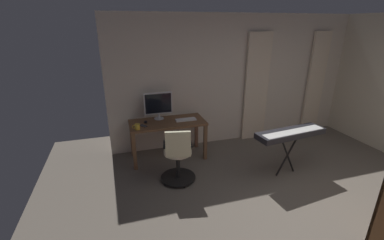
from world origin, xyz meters
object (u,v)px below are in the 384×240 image
object	(u,v)px
computer_keyboard	(186,120)
cell_phone_by_monitor	(143,126)
computer_monitor	(158,104)
piano_keyboard	(291,134)
office_chair	(178,157)
mug_coffee	(137,127)
desk	(168,127)
computer_mouse	(146,122)

from	to	relation	value
computer_keyboard	cell_phone_by_monitor	bearing A→B (deg)	4.69
computer_monitor	piano_keyboard	world-z (taller)	computer_monitor
office_chair	cell_phone_by_monitor	bearing A→B (deg)	130.99
computer_monitor	mug_coffee	size ratio (longest dim) A/B	3.94
piano_keyboard	computer_monitor	bearing A→B (deg)	-41.60
computer_keyboard	cell_phone_by_monitor	size ratio (longest dim) A/B	2.60
office_chair	piano_keyboard	world-z (taller)	office_chair
cell_phone_by_monitor	piano_keyboard	world-z (taller)	piano_keyboard
desk	mug_coffee	size ratio (longest dim) A/B	10.32
computer_keyboard	computer_mouse	distance (m)	0.72
computer_monitor	computer_mouse	xyz separation A→B (m)	(0.26, 0.14, -0.26)
computer_monitor	cell_phone_by_monitor	world-z (taller)	computer_monitor
piano_keyboard	computer_keyboard	bearing A→B (deg)	-44.21
office_chair	desk	bearing A→B (deg)	100.30
desk	computer_keyboard	size ratio (longest dim) A/B	3.62
computer_keyboard	cell_phone_by_monitor	xyz separation A→B (m)	(0.78, 0.06, -0.01)
computer_monitor	computer_keyboard	world-z (taller)	computer_monitor
computer_monitor	piano_keyboard	distance (m)	2.33
computer_mouse	cell_phone_by_monitor	distance (m)	0.16
desk	computer_keyboard	bearing A→B (deg)	174.75
computer_mouse	mug_coffee	distance (m)	0.32
mug_coffee	computer_keyboard	bearing A→B (deg)	-168.16
computer_keyboard	office_chair	bearing A→B (deg)	66.50
computer_monitor	cell_phone_by_monitor	bearing A→B (deg)	41.72
computer_keyboard	cell_phone_by_monitor	distance (m)	0.78
cell_phone_by_monitor	computer_keyboard	bearing A→B (deg)	151.86
computer_mouse	mug_coffee	world-z (taller)	mug_coffee
cell_phone_by_monitor	computer_monitor	bearing A→B (deg)	-171.11
office_chair	computer_keyboard	distance (m)	0.94
desk	computer_keyboard	xyz separation A→B (m)	(-0.34, 0.03, 0.11)
office_chair	mug_coffee	size ratio (longest dim) A/B	7.06
computer_monitor	computer_keyboard	distance (m)	0.58
computer_monitor	computer_mouse	distance (m)	0.40
computer_monitor	computer_keyboard	bearing A→B (deg)	154.00
desk	mug_coffee	distance (m)	0.62
computer_mouse	office_chair	bearing A→B (deg)	112.23
office_chair	computer_mouse	size ratio (longest dim) A/B	9.28
office_chair	computer_keyboard	xyz separation A→B (m)	(-0.35, -0.81, 0.30)
computer_keyboard	piano_keyboard	world-z (taller)	piano_keyboard
office_chair	computer_keyboard	world-z (taller)	office_chair
desk	cell_phone_by_monitor	size ratio (longest dim) A/B	9.42
computer_monitor	mug_coffee	world-z (taller)	computer_monitor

